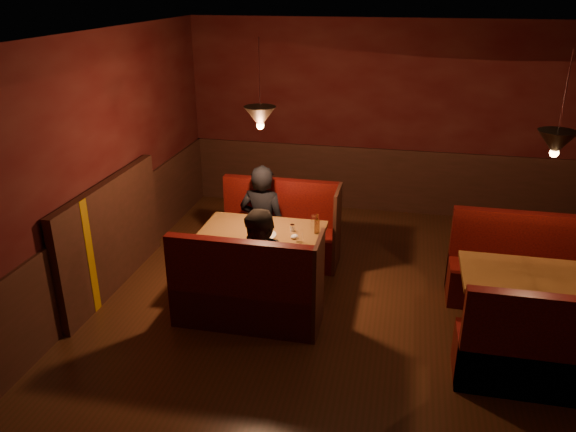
% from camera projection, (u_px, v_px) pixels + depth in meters
% --- Properties ---
extents(room, '(6.02, 7.02, 2.92)m').
position_uv_depth(room, '(335.00, 237.00, 5.50)').
color(room, '#462813').
rests_on(room, ground).
extents(main_table, '(1.40, 0.85, 0.98)m').
position_uv_depth(main_table, '(264.00, 244.00, 6.44)').
color(main_table, brown).
rests_on(main_table, ground).
extents(main_bench_far, '(1.54, 0.55, 1.05)m').
position_uv_depth(main_bench_far, '(281.00, 235.00, 7.25)').
color(main_bench_far, black).
rests_on(main_bench_far, ground).
extents(main_bench_near, '(1.54, 0.55, 1.05)m').
position_uv_depth(main_bench_near, '(247.00, 297.00, 5.82)').
color(main_bench_near, black).
rests_on(main_bench_near, ground).
extents(second_table, '(1.30, 0.83, 0.73)m').
position_uv_depth(second_table, '(528.00, 292.00, 5.51)').
color(second_table, brown).
rests_on(second_table, ground).
extents(second_bench_far, '(1.44, 0.54, 1.03)m').
position_uv_depth(second_bench_far, '(515.00, 275.00, 6.29)').
color(second_bench_far, black).
rests_on(second_bench_far, ground).
extents(second_bench_near, '(1.44, 0.54, 1.03)m').
position_uv_depth(second_bench_near, '(543.00, 359.00, 4.88)').
color(second_bench_near, black).
rests_on(second_bench_near, ground).
extents(diner_a, '(0.62, 0.43, 1.64)m').
position_uv_depth(diner_a, '(262.00, 201.00, 7.02)').
color(diner_a, black).
rests_on(diner_a, ground).
extents(diner_b, '(0.78, 0.62, 1.56)m').
position_uv_depth(diner_b, '(263.00, 250.00, 5.85)').
color(diner_b, black).
rests_on(diner_b, ground).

